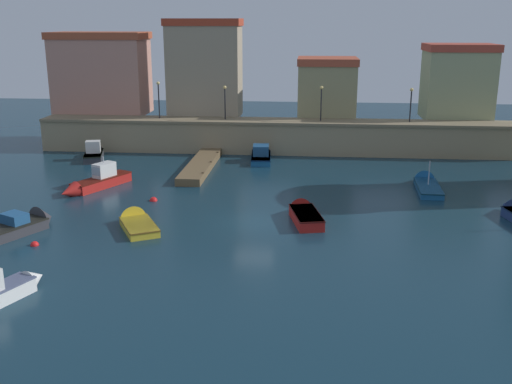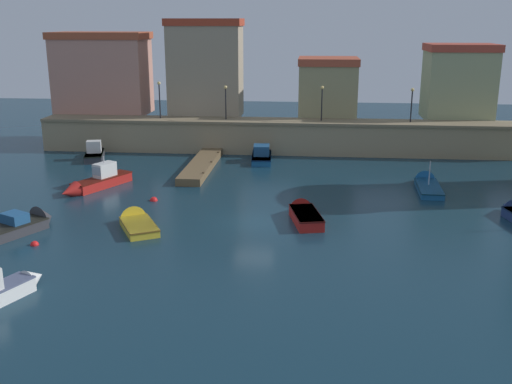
{
  "view_description": "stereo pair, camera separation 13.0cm",
  "coord_description": "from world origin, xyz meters",
  "px_view_note": "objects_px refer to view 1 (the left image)",
  "views": [
    {
      "loc": [
        3.41,
        -35.6,
        12.34
      ],
      "look_at": [
        0.0,
        1.34,
        1.63
      ],
      "focal_mm": 41.85,
      "sensor_mm": 36.0,
      "label": 1
    },
    {
      "loc": [
        3.54,
        -35.59,
        12.34
      ],
      "look_at": [
        0.0,
        1.34,
        1.63
      ],
      "focal_mm": 41.85,
      "sensor_mm": 36.0,
      "label": 2
    }
  ],
  "objects_px": {
    "quay_lamp_0": "(159,94)",
    "quay_lamp_3": "(411,99)",
    "quay_lamp_2": "(321,97)",
    "moored_boat_5": "(94,153)",
    "moored_boat_2": "(25,224)",
    "mooring_buoy_0": "(154,201)",
    "moored_boat_7": "(304,213)",
    "quay_lamp_1": "(225,97)",
    "mooring_buoy_1": "(35,245)",
    "moored_boat_0": "(6,288)",
    "moored_boat_3": "(261,153)",
    "moored_boat_4": "(426,183)",
    "moored_boat_6": "(95,182)",
    "moored_boat_1": "(136,222)"
  },
  "relations": [
    {
      "from": "quay_lamp_3",
      "to": "moored_boat_2",
      "type": "distance_m",
      "value": 35.87
    },
    {
      "from": "quay_lamp_2",
      "to": "moored_boat_7",
      "type": "xyz_separation_m",
      "value": [
        -1.23,
        -20.1,
        -4.97
      ]
    },
    {
      "from": "moored_boat_2",
      "to": "mooring_buoy_1",
      "type": "distance_m",
      "value": 2.98
    },
    {
      "from": "moored_boat_2",
      "to": "moored_boat_4",
      "type": "relative_size",
      "value": 0.8
    },
    {
      "from": "quay_lamp_3",
      "to": "moored_boat_2",
      "type": "bearing_deg",
      "value": -138.04
    },
    {
      "from": "quay_lamp_0",
      "to": "moored_boat_2",
      "type": "distance_m",
      "value": 24.43
    },
    {
      "from": "quay_lamp_0",
      "to": "moored_boat_4",
      "type": "distance_m",
      "value": 26.77
    },
    {
      "from": "mooring_buoy_1",
      "to": "moored_boat_4",
      "type": "bearing_deg",
      "value": 31.15
    },
    {
      "from": "moored_boat_2",
      "to": "moored_boat_7",
      "type": "height_order",
      "value": "moored_boat_2"
    },
    {
      "from": "moored_boat_5",
      "to": "mooring_buoy_0",
      "type": "relative_size",
      "value": 9.55
    },
    {
      "from": "quay_lamp_2",
      "to": "moored_boat_4",
      "type": "bearing_deg",
      "value": -54.77
    },
    {
      "from": "quay_lamp_1",
      "to": "moored_boat_2",
      "type": "xyz_separation_m",
      "value": [
        -8.96,
        -23.76,
        -4.89
      ]
    },
    {
      "from": "quay_lamp_0",
      "to": "moored_boat_0",
      "type": "bearing_deg",
      "value": -88.33
    },
    {
      "from": "moored_boat_1",
      "to": "mooring_buoy_0",
      "type": "bearing_deg",
      "value": -24.97
    },
    {
      "from": "moored_boat_5",
      "to": "mooring_buoy_0",
      "type": "bearing_deg",
      "value": -160.58
    },
    {
      "from": "quay_lamp_0",
      "to": "mooring_buoy_0",
      "type": "relative_size",
      "value": 6.48
    },
    {
      "from": "moored_boat_1",
      "to": "mooring_buoy_1",
      "type": "bearing_deg",
      "value": 99.47
    },
    {
      "from": "moored_boat_4",
      "to": "moored_boat_6",
      "type": "xyz_separation_m",
      "value": [
        -25.15,
        -3.03,
        0.31
      ]
    },
    {
      "from": "quay_lamp_3",
      "to": "moored_boat_0",
      "type": "relative_size",
      "value": 0.73
    },
    {
      "from": "quay_lamp_2",
      "to": "moored_boat_5",
      "type": "bearing_deg",
      "value": -168.73
    },
    {
      "from": "moored_boat_6",
      "to": "quay_lamp_0",
      "type": "bearing_deg",
      "value": -159.61
    },
    {
      "from": "quay_lamp_2",
      "to": "moored_boat_0",
      "type": "distance_m",
      "value": 36.29
    },
    {
      "from": "moored_boat_0",
      "to": "moored_boat_3",
      "type": "bearing_deg",
      "value": 6.07
    },
    {
      "from": "quay_lamp_2",
      "to": "moored_boat_2",
      "type": "relative_size",
      "value": 0.66
    },
    {
      "from": "moored_boat_0",
      "to": "moored_boat_1",
      "type": "bearing_deg",
      "value": 6.73
    },
    {
      "from": "moored_boat_3",
      "to": "moored_boat_6",
      "type": "relative_size",
      "value": 1.06
    },
    {
      "from": "moored_boat_0",
      "to": "moored_boat_7",
      "type": "distance_m",
      "value": 18.52
    },
    {
      "from": "moored_boat_3",
      "to": "quay_lamp_2",
      "type": "bearing_deg",
      "value": -67.77
    },
    {
      "from": "moored_boat_7",
      "to": "moored_boat_3",
      "type": "bearing_deg",
      "value": 1.22
    },
    {
      "from": "moored_boat_2",
      "to": "moored_boat_3",
      "type": "height_order",
      "value": "moored_boat_3"
    },
    {
      "from": "quay_lamp_0",
      "to": "moored_boat_5",
      "type": "height_order",
      "value": "quay_lamp_0"
    },
    {
      "from": "quay_lamp_0",
      "to": "mooring_buoy_1",
      "type": "height_order",
      "value": "quay_lamp_0"
    },
    {
      "from": "moored_boat_3",
      "to": "moored_boat_5",
      "type": "height_order",
      "value": "moored_boat_5"
    },
    {
      "from": "quay_lamp_0",
      "to": "quay_lamp_3",
      "type": "relative_size",
      "value": 1.12
    },
    {
      "from": "moored_boat_7",
      "to": "mooring_buoy_1",
      "type": "bearing_deg",
      "value": 99.42
    },
    {
      "from": "quay_lamp_2",
      "to": "mooring_buoy_0",
      "type": "xyz_separation_m",
      "value": [
        -11.92,
        -17.01,
        -5.34
      ]
    },
    {
      "from": "moored_boat_5",
      "to": "quay_lamp_1",
      "type": "bearing_deg",
      "value": -85.9
    },
    {
      "from": "quay_lamp_2",
      "to": "moored_boat_0",
      "type": "xyz_separation_m",
      "value": [
        -14.65,
        -32.85,
        -4.81
      ]
    },
    {
      "from": "quay_lamp_1",
      "to": "quay_lamp_3",
      "type": "xyz_separation_m",
      "value": [
        17.47,
        -0.0,
        -0.03
      ]
    },
    {
      "from": "quay_lamp_2",
      "to": "moored_boat_0",
      "type": "relative_size",
      "value": 0.76
    },
    {
      "from": "moored_boat_2",
      "to": "moored_boat_6",
      "type": "relative_size",
      "value": 0.77
    },
    {
      "from": "moored_boat_2",
      "to": "moored_boat_3",
      "type": "relative_size",
      "value": 0.73
    },
    {
      "from": "quay_lamp_2",
      "to": "moored_boat_5",
      "type": "xyz_separation_m",
      "value": [
        -20.88,
        -4.16,
        -4.84
      ]
    },
    {
      "from": "quay_lamp_2",
      "to": "moored_boat_7",
      "type": "distance_m",
      "value": 20.74
    },
    {
      "from": "moored_boat_2",
      "to": "moored_boat_7",
      "type": "relative_size",
      "value": 0.99
    },
    {
      "from": "mooring_buoy_1",
      "to": "moored_boat_2",
      "type": "bearing_deg",
      "value": 124.85
    },
    {
      "from": "moored_boat_2",
      "to": "mooring_buoy_0",
      "type": "height_order",
      "value": "moored_boat_2"
    },
    {
      "from": "quay_lamp_3",
      "to": "moored_boat_7",
      "type": "distance_m",
      "value": 22.78
    },
    {
      "from": "mooring_buoy_1",
      "to": "mooring_buoy_0",
      "type": "bearing_deg",
      "value": 63.81
    },
    {
      "from": "quay_lamp_3",
      "to": "moored_boat_6",
      "type": "height_order",
      "value": "quay_lamp_3"
    }
  ]
}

